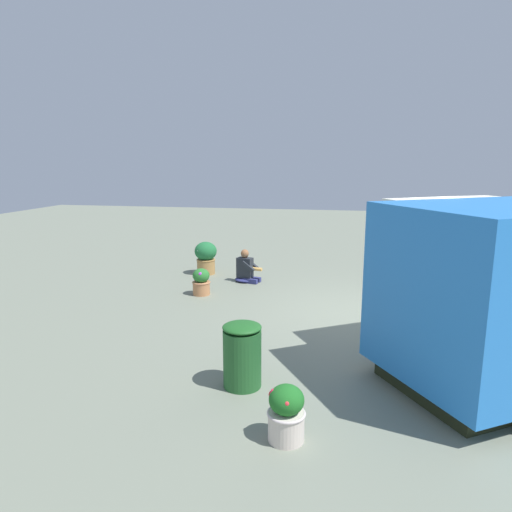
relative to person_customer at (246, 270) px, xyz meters
The scene contains 6 objects.
ground_plane 3.62m from the person_customer, 125.86° to the right, with size 40.00×40.00×0.00m, color gray.
person_customer is the anchor object (origin of this frame).
planter_flowering_near 6.69m from the person_customer, 164.02° to the right, with size 0.42×0.42×0.63m.
planter_flowering_far 1.38m from the person_customer, 63.86° to the left, with size 0.59×0.59×0.87m.
planter_flowering_side 1.50m from the person_customer, 150.15° to the left, with size 0.41×0.41×0.60m.
trash_bin 5.44m from the person_customer, 168.24° to the right, with size 0.52×0.52×0.88m.
Camera 1 is at (-8.76, 0.54, 2.95)m, focal length 32.27 mm.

